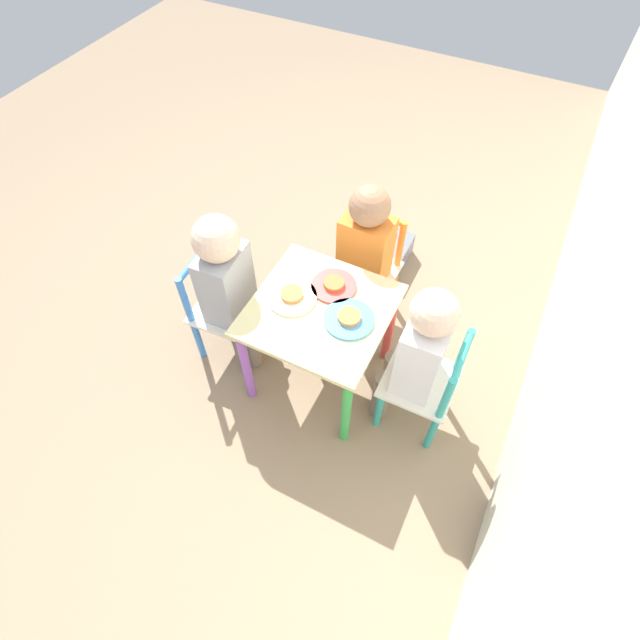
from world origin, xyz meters
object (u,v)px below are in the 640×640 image
at_px(chair_teal, 425,385).
at_px(chair_orange, 367,270).
at_px(kids_table, 320,322).
at_px(child_back, 418,351).
at_px(plate_front, 292,296).
at_px(child_front, 229,280).
at_px(storage_bin, 390,254).
at_px(child_left, 364,249).
at_px(plate_left, 334,285).
at_px(chair_blue, 223,309).
at_px(plate_back, 349,318).

distance_m(chair_teal, chair_orange, 0.60).
relative_size(kids_table, chair_orange, 0.97).
xyz_separation_m(child_back, plate_front, (0.00, -0.49, 0.04)).
bearing_deg(child_front, storage_bin, -30.48).
height_order(child_left, plate_left, child_left).
xyz_separation_m(child_front, plate_front, (-0.03, 0.26, 0.02)).
bearing_deg(storage_bin, chair_blue, -29.83).
distance_m(kids_table, plate_left, 0.15).
bearing_deg(child_back, storage_bin, -155.22).
distance_m(chair_orange, plate_front, 0.50).
relative_size(chair_orange, plate_back, 2.75).
xyz_separation_m(child_back, plate_left, (-0.11, -0.37, 0.04)).
height_order(plate_back, storage_bin, plate_back).
height_order(kids_table, plate_back, plate_back).
bearing_deg(child_front, chair_blue, 90.00).
xyz_separation_m(kids_table, storage_bin, (-0.75, 0.02, -0.32)).
height_order(chair_teal, plate_left, chair_teal).
height_order(kids_table, child_front, child_front).
height_order(child_left, storage_bin, child_left).
bearing_deg(chair_orange, child_left, -90.00).
bearing_deg(child_back, plate_left, -107.05).
bearing_deg(plate_front, child_left, 161.46).
xyz_separation_m(child_front, plate_back, (-0.03, 0.49, 0.02)).
bearing_deg(chair_blue, storage_bin, -33.74).
height_order(child_front, child_left, child_front).
distance_m(child_left, storage_bin, 0.53).
height_order(chair_orange, plate_back, chair_orange).
height_order(child_front, plate_left, child_front).
relative_size(kids_table, plate_front, 2.68).
bearing_deg(chair_orange, child_front, -128.38).
relative_size(chair_teal, plate_back, 2.75).
bearing_deg(child_back, child_front, -88.42).
xyz_separation_m(chair_blue, plate_front, (-0.03, 0.32, 0.22)).
xyz_separation_m(child_left, plate_front, (0.37, -0.12, 0.04)).
bearing_deg(child_front, child_left, -47.90).
height_order(chair_blue, child_back, child_back).
bearing_deg(child_left, chair_orange, 90.00).
height_order(plate_front, storage_bin, plate_front).
xyz_separation_m(chair_teal, plate_left, (-0.11, -0.43, 0.22)).
bearing_deg(child_front, plate_back, -90.91).
distance_m(chair_blue, storage_bin, 0.92).
bearing_deg(chair_teal, child_front, -88.54).
xyz_separation_m(kids_table, child_back, (-0.00, 0.37, 0.06)).
xyz_separation_m(plate_front, plate_left, (-0.11, 0.11, 0.00)).
height_order(chair_blue, child_front, child_front).
distance_m(child_back, plate_left, 0.39).
bearing_deg(plate_left, child_back, 73.71).
bearing_deg(plate_back, child_back, 91.09).
distance_m(child_left, plate_back, 0.39).
relative_size(plate_front, plate_left, 1.08).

